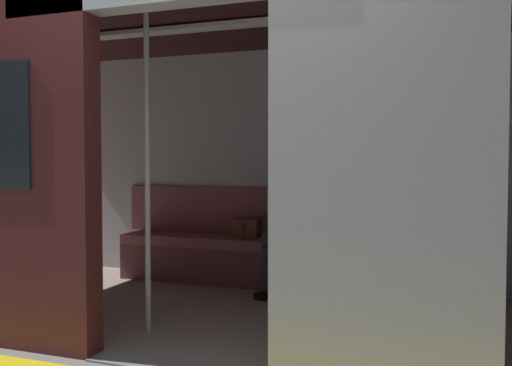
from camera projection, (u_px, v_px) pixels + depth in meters
train_car at (240, 110)px, 4.15m from camera, size 6.40×2.56×2.31m
bench_seat at (287, 252)px, 5.04m from camera, size 3.27×0.44×0.43m
person_seated at (293, 216)px, 4.95m from camera, size 0.55×0.71×1.16m
handbag at (246, 228)px, 5.23m from camera, size 0.26×0.15×0.17m
book at (340, 241)px, 4.93m from camera, size 0.24×0.27×0.03m
grab_pole_door at (147, 170)px, 3.72m from camera, size 0.04×0.04×2.17m
grab_pole_far at (293, 171)px, 3.44m from camera, size 0.04×0.04×2.17m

